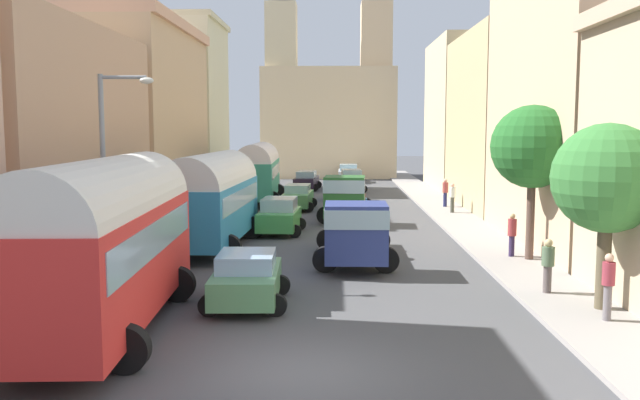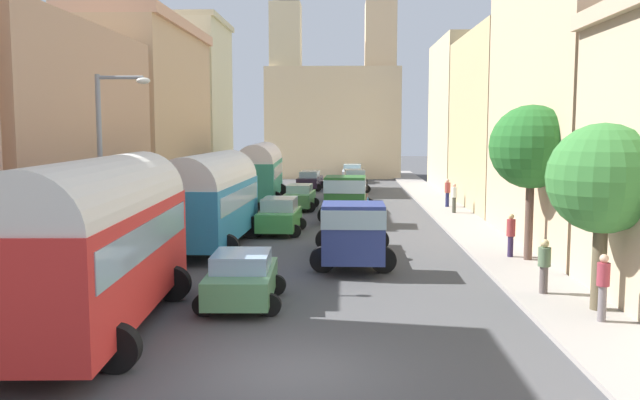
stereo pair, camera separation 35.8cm
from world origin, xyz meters
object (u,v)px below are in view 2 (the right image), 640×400
Objects in this scene: cargo_truck_0 at (353,232)px; car_4 at (242,278)px; car_5 at (280,216)px; pedestrian_1 at (454,197)px; streetlamp_near at (107,161)px; car_7 at (310,180)px; car_2 at (355,180)px; pedestrian_4 at (544,265)px; pedestrian_3 at (447,192)px; pedestrian_2 at (511,234)px; pedestrian_0 at (603,285)px; cargo_truck_1 at (347,197)px; car_0 at (351,199)px; car_6 at (300,197)px; car_3 at (352,173)px; parked_bus_1 at (211,196)px; car_1 at (347,189)px; parked_bus_2 at (261,170)px; parked_bus_0 at (99,236)px.

car_4 is at bearing -119.99° from cargo_truck_0.
pedestrian_1 reaches higher than car_5.
car_7 is at bearing 81.96° from streetlamp_near.
pedestrian_4 is at bearing -81.31° from car_2.
pedestrian_3 reaches higher than pedestrian_4.
pedestrian_0 is at bearing -88.59° from pedestrian_2.
pedestrian_0 is at bearing -77.77° from pedestrian_4.
pedestrian_0 is at bearing -81.02° from car_2.
pedestrian_4 is (-0.41, -5.60, -0.02)m from pedestrian_2.
cargo_truck_1 is 1.93× the size of car_0.
car_6 is 2.18× the size of pedestrian_0.
pedestrian_4 is at bearing -82.99° from car_3.
parked_bus_1 is 4.48× the size of pedestrian_3.
streetlamp_near is at bearing -123.88° from pedestrian_3.
car_3 is (0.57, 15.43, 0.03)m from car_1.
parked_bus_1 is 17.16m from parked_bus_2.
car_1 is 21.35m from pedestrian_2.
pedestrian_4 reaches higher than car_1.
cargo_truck_1 is at bearing -91.33° from car_3.
parked_bus_0 reaches higher than pedestrian_0.
car_2 reaches higher than car_7.
car_5 is 0.94× the size of car_6.
car_5 is at bearing -133.59° from pedestrian_3.
cargo_truck_1 is 4.16× the size of pedestrian_0.
parked_bus_1 is at bearing -123.95° from cargo_truck_1.
car_1 is 0.83× the size of car_7.
car_6 is 25.52m from pedestrian_0.
pedestrian_0 is 0.28× the size of streetlamp_near.
car_0 is 12.82m from car_2.
pedestrian_4 is at bearing -91.28° from pedestrian_3.
cargo_truck_0 is 28.42m from car_2.
car_5 is (-3.21, -4.47, -0.44)m from cargo_truck_1.
pedestrian_2 is (11.83, -19.32, -1.17)m from parked_bus_2.
car_6 is 2.24× the size of pedestrian_1.
car_5 is at bearing -79.19° from parked_bus_2.
pedestrian_0 is at bearing -15.92° from streetlamp_near.
streetlamp_near reaches higher than pedestrian_4.
car_3 is at bearing 97.35° from pedestrian_0.
parked_bus_0 is 1.00× the size of parked_bus_2.
car_3 is at bearing 78.59° from streetlamp_near.
parked_bus_1 reaches higher than car_0.
car_6 is (0.19, 22.06, 0.02)m from car_4.
parked_bus_2 is at bearing 113.45° from pedestrian_0.
car_6 is (-3.53, -11.88, -0.07)m from car_2.
parked_bus_1 is 4.83m from car_5.
pedestrian_0 is 1.05× the size of pedestrian_2.
streetlamp_near is (-13.66, -4.49, 2.93)m from pedestrian_2.
car_5 is at bearing 79.20° from parked_bus_0.
cargo_truck_0 is 0.90× the size of cargo_truck_1.
pedestrian_1 is (-0.19, 21.52, -0.04)m from pedestrian_0.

